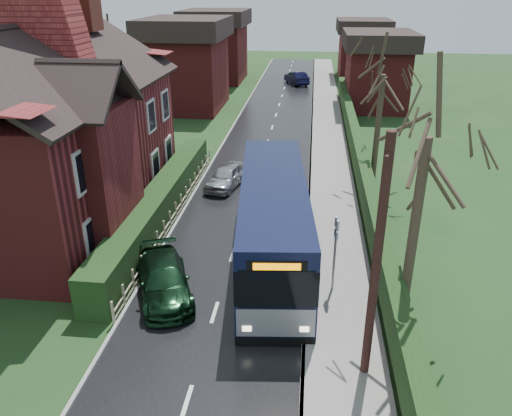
# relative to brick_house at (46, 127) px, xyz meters

# --- Properties ---
(ground) EXTENTS (140.00, 140.00, 0.00)m
(ground) POSITION_rel_brick_house_xyz_m (8.73, -4.78, -4.38)
(ground) COLOR #25421C
(ground) RESTS_ON ground
(road) EXTENTS (6.00, 100.00, 0.02)m
(road) POSITION_rel_brick_house_xyz_m (8.73, 5.22, -4.37)
(road) COLOR black
(road) RESTS_ON ground
(pavement) EXTENTS (2.50, 100.00, 0.14)m
(pavement) POSITION_rel_brick_house_xyz_m (12.98, 5.22, -4.31)
(pavement) COLOR slate
(pavement) RESTS_ON ground
(kerb_right) EXTENTS (0.12, 100.00, 0.14)m
(kerb_right) POSITION_rel_brick_house_xyz_m (11.78, 5.22, -4.31)
(kerb_right) COLOR gray
(kerb_right) RESTS_ON ground
(kerb_left) EXTENTS (0.12, 100.00, 0.10)m
(kerb_left) POSITION_rel_brick_house_xyz_m (5.68, 5.22, -4.33)
(kerb_left) COLOR gray
(kerb_left) RESTS_ON ground
(front_hedge) EXTENTS (1.20, 16.00, 1.60)m
(front_hedge) POSITION_rel_brick_house_xyz_m (4.83, 0.22, -3.58)
(front_hedge) COLOR black
(front_hedge) RESTS_ON ground
(picket_fence) EXTENTS (0.10, 16.00, 0.90)m
(picket_fence) POSITION_rel_brick_house_xyz_m (5.58, 0.22, -3.93)
(picket_fence) COLOR tan
(picket_fence) RESTS_ON ground
(right_wall_hedge) EXTENTS (0.60, 50.00, 1.80)m
(right_wall_hedge) POSITION_rel_brick_house_xyz_m (14.53, 5.22, -3.36)
(right_wall_hedge) COLOR maroon
(right_wall_hedge) RESTS_ON ground
(brick_house) EXTENTS (9.30, 14.60, 10.30)m
(brick_house) POSITION_rel_brick_house_xyz_m (0.00, 0.00, 0.00)
(brick_house) COLOR maroon
(brick_house) RESTS_ON ground
(bus) EXTENTS (3.53, 11.15, 3.33)m
(bus) POSITION_rel_brick_house_xyz_m (10.40, -2.88, -2.72)
(bus) COLOR black
(bus) RESTS_ON ground
(car_silver) EXTENTS (2.26, 3.86, 1.23)m
(car_silver) POSITION_rel_brick_house_xyz_m (7.23, 4.66, -3.76)
(car_silver) COLOR #B8B8BD
(car_silver) RESTS_ON ground
(car_green) EXTENTS (3.21, 4.59, 1.23)m
(car_green) POSITION_rel_brick_house_xyz_m (6.75, -5.89, -3.76)
(car_green) COLOR black
(car_green) RESTS_ON ground
(car_distant) EXTENTS (3.03, 4.41, 1.38)m
(car_distant) POSITION_rel_brick_house_xyz_m (9.91, 35.70, -3.69)
(car_distant) COLOR black
(car_distant) RESTS_ON ground
(bus_stop_sign) EXTENTS (0.14, 0.45, 2.98)m
(bus_stop_sign) POSITION_rel_brick_house_xyz_m (12.73, -5.05, -2.41)
(bus_stop_sign) COLOR slate
(bus_stop_sign) RESTS_ON ground
(telegraph_pole) EXTENTS (0.32, 0.91, 7.16)m
(telegraph_pole) POSITION_rel_brick_house_xyz_m (13.53, -9.16, -0.75)
(telegraph_pole) COLOR black
(telegraph_pole) RESTS_ON ground
(tree_right_near) EXTENTS (4.22, 4.22, 9.12)m
(tree_right_near) POSITION_rel_brick_house_xyz_m (14.90, -6.80, 2.43)
(tree_right_near) COLOR #3B2E23
(tree_right_near) RESTS_ON ground
(tree_right_far) EXTENTS (4.38, 4.38, 8.46)m
(tree_right_far) POSITION_rel_brick_house_xyz_m (15.31, 6.44, 1.94)
(tree_right_far) COLOR #362C1F
(tree_right_far) RESTS_ON ground
(tree_house_side) EXTENTS (3.93, 3.93, 8.94)m
(tree_house_side) POSITION_rel_brick_house_xyz_m (-1.47, 12.07, 2.30)
(tree_house_side) COLOR #34281E
(tree_house_side) RESTS_ON ground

